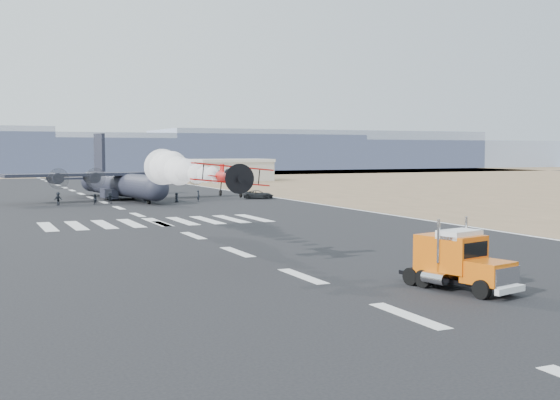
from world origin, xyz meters
TOP-DOWN VIEW (x-y plane):
  - ground at (0.00, 0.00)m, footprint 500.00×500.00m
  - scrub_far at (0.00, 230.00)m, footprint 500.00×80.00m
  - runway_markings at (0.00, 60.00)m, footprint 60.00×260.00m
  - ridge_seg_d at (0.00, 260.00)m, footprint 150.00×50.00m
  - ridge_seg_e at (65.00, 260.00)m, footprint 150.00×50.00m
  - ridge_seg_f at (130.00, 260.00)m, footprint 150.00×50.00m
  - ridge_seg_g at (195.00, 260.00)m, footprint 150.00×50.00m
  - hangar_right at (46.00, 150.00)m, footprint 20.50×12.50m
  - semi_truck at (6.43, 4.31)m, footprint 4.10×8.07m
  - aerobatic_biplane at (-2.61, 18.42)m, footprint 5.87×5.25m
  - smoke_trail at (-1.93, 37.36)m, footprint 3.69×22.58m
  - transport_aircraft at (3.89, 89.14)m, footprint 38.95×31.93m
  - support_vehicle at (25.51, 81.38)m, footprint 5.69×4.24m
  - crew_a at (5.61, 79.39)m, footprint 0.66×0.76m
  - crew_b at (7.15, 83.85)m, footprint 0.95×0.85m
  - crew_c at (-7.04, 83.12)m, footprint 1.29×0.91m
  - crew_d at (-7.33, 80.40)m, footprint 1.12×0.93m
  - crew_e at (10.45, 78.76)m, footprint 0.53×0.81m
  - crew_f at (0.28, 80.07)m, footprint 1.70×1.09m
  - crew_g at (14.03, 78.74)m, footprint 0.66×0.76m
  - crew_h at (-2.04, 79.88)m, footprint 0.81×0.91m

SIDE VIEW (x-z plane):
  - ground at x=0.00m, z-range 0.00..0.00m
  - scrub_far at x=0.00m, z-range 0.00..0.00m
  - runway_markings at x=0.00m, z-range 0.00..0.01m
  - support_vehicle at x=25.51m, z-range 0.00..1.44m
  - crew_h at x=-2.04m, z-range 0.00..1.59m
  - crew_e at x=10.45m, z-range 0.00..1.60m
  - crew_b at x=7.15m, z-range 0.00..1.66m
  - crew_d at x=-7.33m, z-range 0.00..1.70m
  - crew_f at x=0.28m, z-range 0.00..1.75m
  - crew_c at x=-7.04m, z-range 0.00..1.81m
  - crew_a at x=5.61m, z-range 0.00..1.81m
  - crew_g at x=14.03m, z-range 0.00..1.85m
  - semi_truck at x=6.43m, z-range -0.03..3.51m
  - transport_aircraft at x=3.89m, z-range -2.73..8.53m
  - hangar_right at x=46.00m, z-range 0.06..5.96m
  - aerobatic_biplane at x=-2.61m, z-range 5.08..7.56m
  - smoke_trail at x=-1.93m, z-range 4.62..8.30m
  - ridge_seg_d at x=0.00m, z-range 0.00..13.00m
  - ridge_seg_g at x=195.00m, z-range 0.00..13.00m
  - ridge_seg_e at x=65.00m, z-range 0.00..15.00m
  - ridge_seg_f at x=130.00m, z-range 0.00..17.00m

